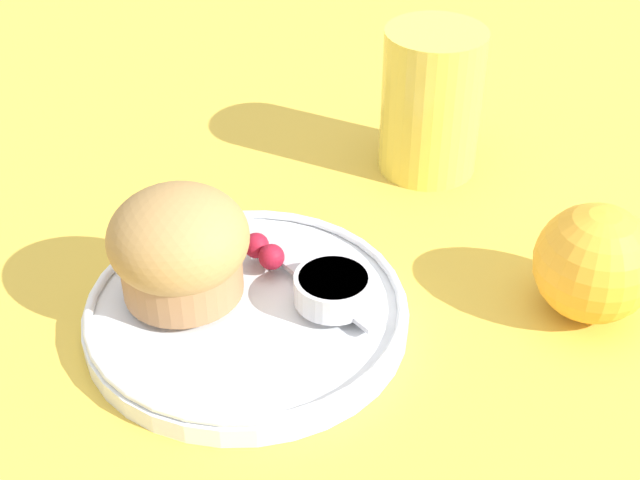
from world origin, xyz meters
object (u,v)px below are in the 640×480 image
muffin (179,247)px  orange_fruit (594,263)px  butter_knife (291,260)px  juice_glass (431,102)px

muffin → orange_fruit: muffin is taller
butter_knife → juice_glass: bearing=106.0°
orange_fruit → juice_glass: bearing=165.2°
orange_fruit → juice_glass: 0.20m
orange_fruit → butter_knife: bearing=-138.0°
muffin → juice_glass: bearing=95.7°
juice_glass → butter_knife: bearing=-75.1°
muffin → orange_fruit: bearing=50.0°
muffin → butter_knife: 0.08m
muffin → butter_knife: muffin is taller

